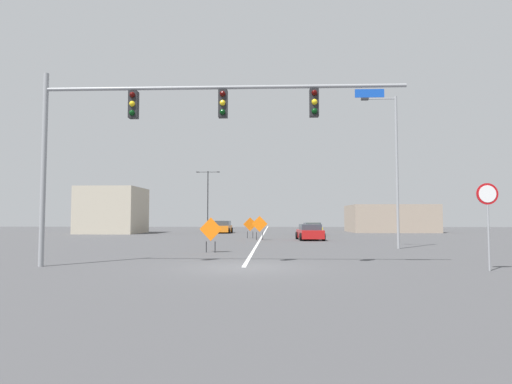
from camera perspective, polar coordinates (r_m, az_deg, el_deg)
ground at (r=16.42m, az=-1.66°, el=-9.90°), size 146.63×146.63×0.00m
road_centre_stripe at (r=57.05m, az=1.13°, el=-5.28°), size 0.16×81.46×0.01m
traffic_signal_assembly at (r=17.15m, az=-11.06°, el=9.48°), size 14.00×0.44×7.50m
stop_sign at (r=17.31m, az=28.23°, el=-2.00°), size 0.76×0.07×3.08m
street_lamp_far_left at (r=70.38m, az=-6.37°, el=-0.42°), size 3.81×0.24×9.44m
street_lamp_near_left at (r=27.68m, az=17.77°, el=3.51°), size 2.18×0.24×9.32m
construction_sign_median_near at (r=23.40m, az=-5.98°, el=-5.09°), size 1.25×0.26×1.88m
construction_sign_left_lane at (r=39.58m, az=-0.78°, el=-4.39°), size 1.25×0.28×1.90m
construction_sign_right_lane at (r=36.20m, az=0.47°, el=-4.36°), size 1.34×0.16×2.02m
car_red_distant at (r=36.64m, az=7.11°, el=-5.31°), size 2.25×4.15×1.33m
car_yellow_passing at (r=45.05m, az=7.47°, el=-4.94°), size 1.99×3.96×1.37m
car_black_approaching at (r=57.58m, az=-4.49°, el=-4.63°), size 2.05×4.34×1.34m
car_orange_far at (r=53.32m, az=-4.39°, el=-4.64°), size 2.13×4.50×1.50m
car_blue_mid at (r=49.11m, az=7.28°, el=-4.87°), size 2.26×4.22×1.29m
roadside_building_east at (r=59.49m, az=17.22°, el=-3.36°), size 10.55×8.19×3.53m
roadside_building_west at (r=54.81m, az=-18.36°, el=-2.32°), size 6.79×7.16×5.49m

